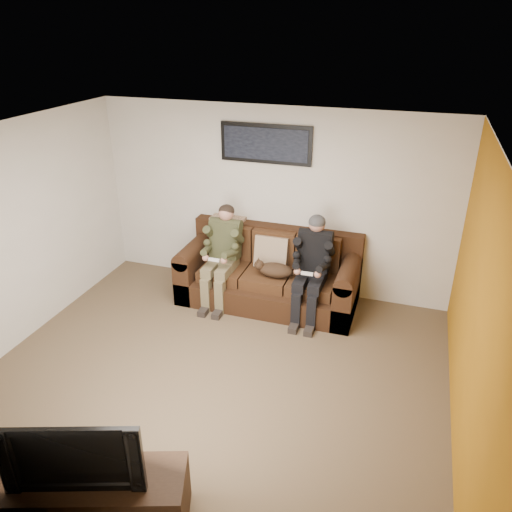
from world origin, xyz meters
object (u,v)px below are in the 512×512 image
(sofa, at_px, (270,275))
(framed_poster, at_px, (266,144))
(tv_stand, at_px, (86,500))
(person_left, at_px, (222,249))
(television, at_px, (76,449))
(cat, at_px, (274,270))
(person_right, at_px, (312,262))

(sofa, xyz_separation_m, framed_poster, (-0.20, 0.38, 1.73))
(framed_poster, height_order, tv_stand, framed_poster)
(sofa, relative_size, framed_poster, 1.93)
(framed_poster, xyz_separation_m, tv_stand, (-0.14, -4.17, -1.86))
(tv_stand, bearing_deg, person_left, 75.42)
(person_left, bearing_deg, framed_poster, 54.08)
(sofa, bearing_deg, television, -95.11)
(sofa, relative_size, cat, 3.66)
(framed_poster, height_order, television, framed_poster)
(framed_poster, xyz_separation_m, television, (-0.14, -4.17, -1.32))
(sofa, xyz_separation_m, television, (-0.34, -3.79, 0.41))
(sofa, height_order, person_right, person_right)
(cat, bearing_deg, person_right, 3.00)
(sofa, height_order, television, television)
(television, bearing_deg, person_left, 75.42)
(television, bearing_deg, framed_poster, 68.99)
(person_left, bearing_deg, person_right, 0.02)
(person_left, height_order, television, person_left)
(sofa, xyz_separation_m, tv_stand, (-0.34, -3.79, -0.13))
(tv_stand, height_order, television, television)
(cat, distance_m, tv_stand, 3.60)
(sofa, xyz_separation_m, cat, (0.12, -0.23, 0.21))
(tv_stand, xyz_separation_m, television, (-0.00, 0.00, 0.54))
(television, bearing_deg, tv_stand, -19.11)
(sofa, height_order, tv_stand, sofa)
(person_left, bearing_deg, cat, -2.00)
(person_left, xyz_separation_m, framed_poster, (0.42, 0.58, 1.34))
(person_right, relative_size, television, 1.32)
(person_left, height_order, tv_stand, person_left)
(sofa, height_order, cat, sofa)
(tv_stand, distance_m, television, 0.54)
(framed_poster, relative_size, tv_stand, 0.81)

